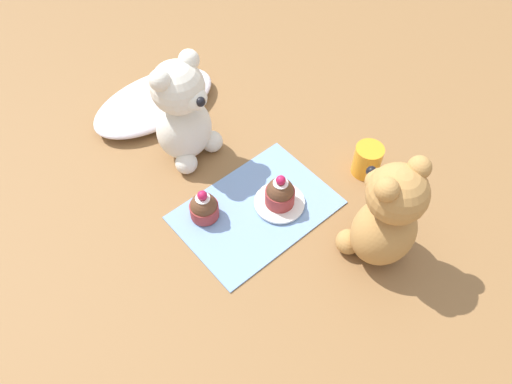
{
  "coord_description": "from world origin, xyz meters",
  "views": [
    {
      "loc": [
        -0.34,
        -0.4,
        0.75
      ],
      "look_at": [
        0.0,
        0.0,
        0.06
      ],
      "focal_mm": 35.0,
      "sensor_mm": 36.0,
      "label": 1
    }
  ],
  "objects_px": {
    "teddy_bear_tan": "(387,217)",
    "cupcake_near_tan_bear": "(280,193)",
    "saucer_plate": "(279,202)",
    "teddy_bear_cream": "(183,114)",
    "cupcake_near_cream_bear": "(204,207)",
    "juice_glass": "(367,160)"
  },
  "relations": [
    {
      "from": "cupcake_near_cream_bear",
      "to": "saucer_plate",
      "type": "relative_size",
      "value": 0.71
    },
    {
      "from": "teddy_bear_tan",
      "to": "saucer_plate",
      "type": "bearing_deg",
      "value": -67.31
    },
    {
      "from": "teddy_bear_tan",
      "to": "juice_glass",
      "type": "bearing_deg",
      "value": -128.74
    },
    {
      "from": "cupcake_near_cream_bear",
      "to": "cupcake_near_tan_bear",
      "type": "bearing_deg",
      "value": -30.21
    },
    {
      "from": "teddy_bear_tan",
      "to": "juice_glass",
      "type": "xyz_separation_m",
      "value": [
        0.12,
        0.13,
        -0.07
      ]
    },
    {
      "from": "teddy_bear_tan",
      "to": "cupcake_near_tan_bear",
      "type": "bearing_deg",
      "value": -67.31
    },
    {
      "from": "cupcake_near_tan_bear",
      "to": "juice_glass",
      "type": "distance_m",
      "value": 0.19
    },
    {
      "from": "teddy_bear_tan",
      "to": "cupcake_near_cream_bear",
      "type": "xyz_separation_m",
      "value": [
        -0.18,
        0.25,
        -0.07
      ]
    },
    {
      "from": "teddy_bear_tan",
      "to": "teddy_bear_cream",
      "type": "bearing_deg",
      "value": -70.62
    },
    {
      "from": "teddy_bear_cream",
      "to": "cupcake_near_tan_bear",
      "type": "distance_m",
      "value": 0.23
    },
    {
      "from": "saucer_plate",
      "to": "cupcake_near_tan_bear",
      "type": "bearing_deg",
      "value": 0.0
    },
    {
      "from": "teddy_bear_cream",
      "to": "cupcake_near_tan_bear",
      "type": "bearing_deg",
      "value": -87.06
    },
    {
      "from": "teddy_bear_tan",
      "to": "cupcake_near_cream_bear",
      "type": "distance_m",
      "value": 0.31
    },
    {
      "from": "teddy_bear_tan",
      "to": "cupcake_near_cream_bear",
      "type": "height_order",
      "value": "teddy_bear_tan"
    },
    {
      "from": "teddy_bear_cream",
      "to": "juice_glass",
      "type": "distance_m",
      "value": 0.36
    },
    {
      "from": "saucer_plate",
      "to": "teddy_bear_cream",
      "type": "bearing_deg",
      "value": 102.7
    },
    {
      "from": "teddy_bear_cream",
      "to": "teddy_bear_tan",
      "type": "distance_m",
      "value": 0.41
    },
    {
      "from": "juice_glass",
      "to": "saucer_plate",
      "type": "bearing_deg",
      "value": 165.22
    },
    {
      "from": "teddy_bear_tan",
      "to": "cupcake_near_tan_bear",
      "type": "distance_m",
      "value": 0.2
    },
    {
      "from": "teddy_bear_cream",
      "to": "cupcake_near_tan_bear",
      "type": "height_order",
      "value": "teddy_bear_cream"
    },
    {
      "from": "cupcake_near_cream_bear",
      "to": "saucer_plate",
      "type": "distance_m",
      "value": 0.14
    },
    {
      "from": "cupcake_near_tan_bear",
      "to": "juice_glass",
      "type": "bearing_deg",
      "value": -14.78
    }
  ]
}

